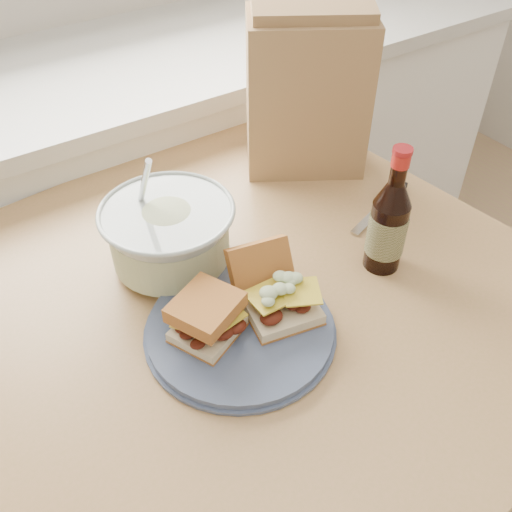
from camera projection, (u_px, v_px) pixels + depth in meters
cabinet_run at (140, 207)px, 1.76m from camera, size 2.50×0.64×0.94m
dining_table at (248, 336)px, 1.06m from camera, size 1.10×1.10×0.84m
plate at (240, 329)px, 0.90m from camera, size 0.30×0.30×0.02m
sandwich_left at (207, 317)px, 0.86m from camera, size 0.13×0.12×0.07m
sandwich_right at (275, 291)px, 0.91m from camera, size 0.13×0.17×0.09m
coleslaw_bowl at (170, 237)px, 0.99m from camera, size 0.23×0.23×0.23m
beer_bottle at (388, 225)px, 0.97m from camera, size 0.07×0.07×0.24m
knife at (388, 199)px, 1.17m from camera, size 0.20×0.08×0.01m
paper_bag at (307, 94)px, 1.18m from camera, size 0.29×0.27×0.32m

